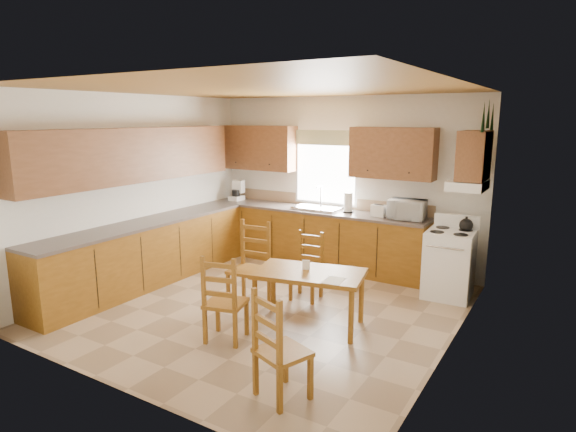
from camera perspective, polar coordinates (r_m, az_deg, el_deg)
The scene contains 35 objects.
floor at distance 6.24m, azimuth -2.66°, elevation -10.73°, with size 4.50×4.50×0.00m, color #9F8567.
ceiling at distance 5.78m, azimuth -2.92°, elevation 14.85°, with size 4.50×4.50×0.00m, color olive.
wall_left at distance 7.35m, azimuth -17.49°, elevation 3.10°, with size 4.50×4.50×0.00m, color white.
wall_right at distance 4.98m, azimuth 19.18°, elevation -0.89°, with size 4.50×4.50×0.00m, color white.
wall_back at distance 7.80m, azimuth 6.54°, elevation 4.03°, with size 4.50×4.50×0.00m, color white.
wall_front at distance 4.24m, azimuth -20.11°, elevation -3.11°, with size 4.50×4.50×0.00m, color white.
lower_cab_back at distance 7.88m, azimuth 2.98°, elevation -2.58°, with size 3.75×0.60×0.88m, color brown.
lower_cab_left at distance 7.22m, azimuth -16.36°, elevation -4.39°, with size 0.60×3.60×0.88m, color brown.
counter_back at distance 7.78m, azimuth 3.02°, elevation 0.71°, with size 3.75×0.63×0.04m, color #554945.
counter_left at distance 7.11m, azimuth -16.58°, elevation -0.82°, with size 0.63×3.60×0.04m, color #554945.
backsplash at distance 8.01m, azimuth 4.02°, elevation 1.82°, with size 3.75×0.01×0.18m, color #937758.
upper_cab_back_left at distance 8.38m, azimuth -3.60°, elevation 8.08°, with size 1.41×0.33×0.75m, color brown.
upper_cab_back_right at distance 7.28m, azimuth 12.29°, elevation 7.29°, with size 1.25×0.33×0.75m, color brown.
upper_cab_left at distance 7.07m, azimuth -17.77°, elevation 6.89°, with size 0.33×3.60×0.75m, color brown.
upper_cab_stove at distance 6.55m, azimuth 21.19°, elevation 6.71°, with size 0.33×0.62×0.62m, color brown.
range_hood at distance 6.59m, azimuth 20.52°, elevation 3.46°, with size 0.44×0.62×0.12m, color white.
window_frame at distance 7.88m, azimuth 4.49°, elevation 5.61°, with size 1.13×0.02×1.18m, color white.
window_pane at distance 7.88m, azimuth 4.47°, elevation 5.61°, with size 1.05×0.01×1.10m, color white.
window_valance at distance 7.82m, azimuth 4.45°, elevation 9.24°, with size 1.19×0.01×0.24m, color #4D6833.
sink_basin at distance 7.74m, azimuth 3.51°, elevation 0.94°, with size 0.75×0.45×0.04m, color silver.
pine_decal_a at distance 6.19m, azimuth 22.18°, elevation 10.85°, with size 0.22×0.22×0.36m, color black.
pine_decal_b at distance 6.51m, azimuth 22.68°, elevation 11.17°, with size 0.22×0.22×0.36m, color black.
pine_decal_c at distance 6.82m, azimuth 23.08°, elevation 10.78°, with size 0.22×0.22×0.36m, color black.
stove at distance 6.80m, azimuth 18.55°, elevation -5.50°, with size 0.60×0.61×0.88m, color white.
coffeemaker at distance 8.59m, azimuth -6.14°, elevation 3.08°, with size 0.22×0.26×0.37m, color white.
paper_towel at distance 7.51m, azimuth 7.15°, elevation 1.59°, with size 0.13×0.13×0.31m, color white.
toaster at distance 7.29m, azimuth 10.70°, elevation 0.63°, with size 0.21×0.14×0.17m, color white.
microwave at distance 7.16m, azimuth 13.92°, elevation 0.75°, with size 0.48×0.34×0.29m, color white.
dining_table at distance 5.61m, azimuth 2.51°, elevation -9.76°, with size 1.22×0.70×0.66m, color brown.
chair_near_left at distance 5.26m, azimuth -7.41°, elevation -9.53°, with size 0.41×0.39×0.97m, color brown.
chair_near_right at distance 4.21m, azimuth -0.64°, elevation -15.03°, with size 0.41×0.39×0.97m, color brown.
chair_far_left at distance 6.15m, azimuth -4.70°, elevation -5.82°, with size 0.45×0.43×1.07m, color brown.
chair_far_right at distance 6.37m, azimuth 2.16°, elevation -6.03°, with size 0.37×0.35×0.88m, color brown.
table_paper at distance 5.22m, azimuth 5.44°, elevation -7.62°, with size 0.20×0.26×0.00m, color white.
table_card at distance 5.54m, azimuth 2.15°, elevation -5.82°, with size 0.09×0.02×0.11m, color white.
Camera 1 is at (3.24, -4.78, 2.38)m, focal length 30.00 mm.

